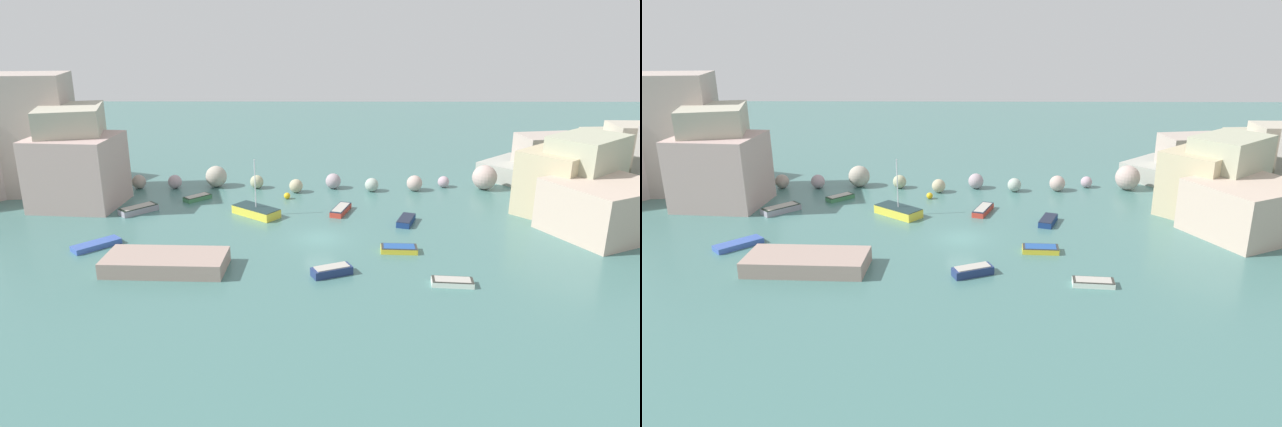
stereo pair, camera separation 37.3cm
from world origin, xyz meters
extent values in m
plane|color=#45736E|center=(0.00, 0.00, 0.00)|extent=(160.00, 160.00, 0.00)
cube|color=#B0A096|center=(-29.87, 13.56, 6.30)|extent=(7.82, 5.70, 12.59)
cube|color=#B0A19D|center=(-33.43, 13.63, 4.14)|extent=(8.21, 8.57, 8.29)
cube|color=#BA9D96|center=(-24.14, 9.11, 3.53)|extent=(8.58, 7.60, 7.05)
cube|color=#B3AE99|center=(-24.92, 10.90, 4.84)|extent=(7.63, 8.73, 9.67)
cube|color=#B7AD9D|center=(-29.37, 18.65, 2.93)|extent=(6.82, 5.88, 5.86)
cube|color=#A7A89E|center=(22.38, 19.81, 1.00)|extent=(8.83, 8.71, 2.00)
cube|color=#B0A794|center=(32.41, 13.15, 3.78)|extent=(4.50, 4.62, 7.56)
cube|color=#AD9D91|center=(25.77, 18.03, 2.71)|extent=(7.32, 5.59, 5.41)
cube|color=#AAA58C|center=(32.18, 15.28, 3.27)|extent=(7.67, 4.61, 6.53)
cube|color=tan|center=(22.24, 6.55, 3.11)|extent=(8.02, 8.01, 6.22)
cube|color=#A9AA8E|center=(24.99, 6.58, 3.85)|extent=(8.73, 8.48, 7.71)
cube|color=#BEA794|center=(24.91, 1.56, 2.33)|extent=(11.32, 10.89, 4.65)
sphere|color=#A9978B|center=(-20.03, 15.10, 0.76)|extent=(1.52, 1.52, 1.52)
sphere|color=#B29BA4|center=(-16.06, 15.13, 0.75)|extent=(1.50, 1.50, 1.50)
sphere|color=#ADA596|center=(-11.60, 15.82, 1.17)|extent=(2.34, 2.34, 2.34)
sphere|color=#ADAE89|center=(-7.04, 15.21, 0.74)|extent=(1.47, 1.47, 1.47)
sphere|color=tan|center=(-2.64, 13.66, 0.73)|extent=(1.46, 1.46, 1.46)
sphere|color=#A5949C|center=(1.39, 15.20, 0.84)|extent=(1.67, 1.67, 1.67)
sphere|color=#A2B0A4|center=(5.54, 14.11, 0.74)|extent=(1.47, 1.47, 1.47)
sphere|color=#B79F95|center=(10.22, 14.39, 0.85)|extent=(1.69, 1.69, 1.69)
sphere|color=#B297A4|center=(13.63, 15.72, 0.63)|extent=(1.25, 1.25, 1.25)
sphere|color=#B59D96|center=(17.96, 15.06, 1.34)|extent=(2.68, 2.68, 2.68)
cube|color=#A38A7E|center=(-11.64, -6.55, 0.60)|extent=(9.27, 4.37, 1.20)
sphere|color=gold|center=(-3.48, 11.32, 0.33)|extent=(0.67, 0.67, 0.67)
cube|color=navy|center=(7.95, 3.87, 0.26)|extent=(2.12, 3.18, 0.53)
cube|color=#1B2233|center=(7.95, 3.87, 0.56)|extent=(2.08, 3.11, 0.06)
cube|color=navy|center=(0.94, -7.42, 0.31)|extent=(3.24, 2.25, 0.62)
cube|color=#ADA89E|center=(0.94, -7.42, 0.66)|extent=(2.75, 1.91, 0.08)
cube|color=yellow|center=(-6.15, 6.08, 0.39)|extent=(4.90, 4.46, 0.79)
cube|color=#1D3234|center=(-6.15, 6.08, 0.82)|extent=(4.81, 4.37, 0.06)
cylinder|color=silver|center=(-6.15, 6.08, 3.15)|extent=(0.10, 0.10, 4.73)
cube|color=yellow|center=(6.49, -2.93, 0.22)|extent=(3.03, 1.55, 0.43)
cube|color=#2E3030|center=(6.49, -2.93, 0.46)|extent=(2.97, 1.52, 0.06)
cube|color=#234C93|center=(6.49, -2.93, 0.47)|extent=(2.57, 1.32, 0.08)
cube|color=#938F9D|center=(-17.71, 6.86, 0.28)|extent=(3.56, 3.56, 0.56)
cube|color=black|center=(-17.71, 6.86, 0.59)|extent=(3.49, 3.49, 0.06)
cube|color=#ADA89E|center=(-17.71, 6.86, 0.60)|extent=(3.03, 3.02, 0.08)
cube|color=#C3392C|center=(2.00, 6.93, 0.25)|extent=(2.23, 3.74, 0.50)
cube|color=#1B2636|center=(2.00, 6.93, 0.53)|extent=(2.18, 3.67, 0.06)
cube|color=#ADA89E|center=(2.00, 6.93, 0.54)|extent=(1.89, 3.18, 0.08)
cube|color=white|center=(9.59, -9.10, 0.20)|extent=(3.08, 1.47, 0.39)
cube|color=#31312C|center=(9.59, -9.10, 0.42)|extent=(3.02, 1.44, 0.06)
cube|color=#ADA89E|center=(9.59, -9.10, 0.43)|extent=(2.62, 1.25, 0.08)
cube|color=#3F7F52|center=(-12.77, 10.94, 0.20)|extent=(2.83, 2.81, 0.40)
cube|color=#1E3022|center=(-12.77, 10.94, 0.43)|extent=(2.78, 2.75, 0.06)
cube|color=#ADA89E|center=(-12.77, 10.94, 0.44)|extent=(2.41, 2.39, 0.08)
cube|color=#3B5AB1|center=(-18.58, -2.11, 0.23)|extent=(3.73, 3.73, 0.45)
camera|label=1|loc=(0.31, -47.99, 18.84)|focal=33.49mm
camera|label=2|loc=(0.68, -47.99, 18.84)|focal=33.49mm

